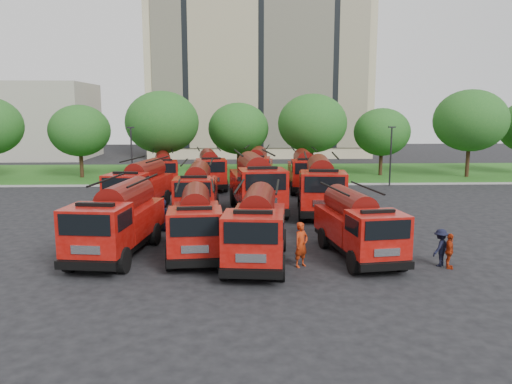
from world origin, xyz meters
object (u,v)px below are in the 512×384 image
at_px(firefighter_3, 439,266).
at_px(fire_truck_11, 305,171).
at_px(fire_truck_0, 118,220).
at_px(fire_truck_5, 197,190).
at_px(fire_truck_8, 163,170).
at_px(fire_truck_4, 140,186).
at_px(fire_truck_1, 196,222).
at_px(firefighter_5, 367,224).
at_px(fire_truck_9, 210,169).
at_px(firefighter_2, 448,268).
at_px(firefighter_1, 255,266).
at_px(fire_truck_6, 256,183).
at_px(firefighter_4, 163,231).
at_px(fire_truck_2, 257,227).
at_px(fire_truck_3, 357,225).
at_px(fire_truck_7, 321,186).
at_px(firefighter_0, 301,267).
at_px(fire_truck_10, 256,168).

bearing_deg(firefighter_3, fire_truck_11, -123.87).
relative_size(fire_truck_0, fire_truck_5, 1.06).
bearing_deg(fire_truck_8, fire_truck_4, -99.78).
bearing_deg(fire_truck_1, firefighter_5, 27.01).
bearing_deg(fire_truck_9, firefighter_2, -69.78).
bearing_deg(fire_truck_1, fire_truck_4, 109.30).
relative_size(fire_truck_4, firefighter_3, 4.53).
distance_m(fire_truck_0, fire_truck_11, 20.99).
bearing_deg(firefighter_1, fire_truck_6, 106.52).
bearing_deg(firefighter_4, fire_truck_1, 146.65).
bearing_deg(fire_truck_5, fire_truck_8, 107.89).
relative_size(fire_truck_5, firefighter_3, 4.31).
xyz_separation_m(fire_truck_4, firefighter_1, (7.10, -12.42, -1.59)).
bearing_deg(firefighter_4, fire_truck_0, 104.25).
xyz_separation_m(fire_truck_11, firefighter_5, (1.98, -12.29, -1.61)).
distance_m(fire_truck_5, firefighter_4, 4.70).
height_order(fire_truck_2, fire_truck_3, fire_truck_2).
height_order(fire_truck_7, firefighter_0, fire_truck_7).
xyz_separation_m(firefighter_0, firefighter_4, (-6.74, 6.57, 0.00)).
bearing_deg(fire_truck_3, firefighter_2, -36.06).
height_order(fire_truck_6, firefighter_2, fire_truck_6).
xyz_separation_m(fire_truck_2, fire_truck_3, (4.51, 0.58, -0.10)).
bearing_deg(fire_truck_10, firefighter_0, -80.90).
xyz_separation_m(fire_truck_9, firefighter_2, (11.09, -22.07, -1.57)).
bearing_deg(fire_truck_9, fire_truck_8, 169.17).
height_order(firefighter_0, firefighter_3, firefighter_0).
bearing_deg(firefighter_0, fire_truck_3, -12.11).
xyz_separation_m(fire_truck_1, fire_truck_2, (2.73, -1.31, 0.07)).
bearing_deg(firefighter_3, fire_truck_0, -51.41).
distance_m(fire_truck_0, fire_truck_10, 21.10).
height_order(firefighter_1, firefighter_3, firefighter_1).
bearing_deg(fire_truck_11, firefighter_2, -78.31).
distance_m(fire_truck_5, fire_truck_11, 12.29).
relative_size(firefighter_2, firefighter_4, 0.85).
bearing_deg(fire_truck_0, fire_truck_11, 66.31).
bearing_deg(fire_truck_2, firefighter_3, -0.71).
xyz_separation_m(fire_truck_10, firefighter_0, (1.01, -21.98, -1.64)).
xyz_separation_m(fire_truck_3, fire_truck_7, (-0.04, 9.65, 0.30)).
bearing_deg(firefighter_4, fire_truck_11, -94.81).
bearing_deg(fire_truck_8, firefighter_3, -65.02).
height_order(fire_truck_0, firefighter_5, fire_truck_0).
distance_m(fire_truck_1, fire_truck_7, 11.47).
xyz_separation_m(fire_truck_3, fire_truck_6, (-4.13, 10.33, 0.37)).
distance_m(fire_truck_8, fire_truck_10, 7.88).
bearing_deg(fire_truck_2, fire_truck_8, 114.54).
relative_size(fire_truck_6, fire_truck_11, 1.15).
bearing_deg(fire_truck_5, firefighter_4, -111.21).
xyz_separation_m(fire_truck_4, firefighter_4, (2.30, -5.96, -1.59)).
bearing_deg(firefighter_1, fire_truck_1, 161.70).
height_order(fire_truck_1, fire_truck_6, fire_truck_6).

